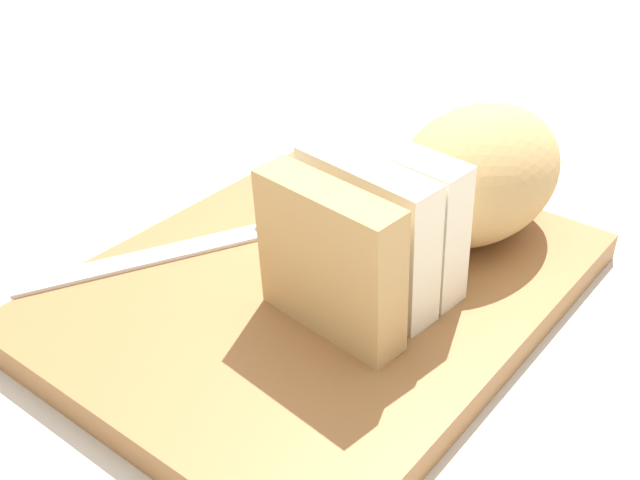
# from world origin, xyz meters

# --- Properties ---
(ground_plane) EXTENTS (3.00, 3.00, 0.00)m
(ground_plane) POSITION_xyz_m (0.00, 0.00, 0.00)
(ground_plane) COLOR beige
(cutting_board) EXTENTS (0.38, 0.31, 0.02)m
(cutting_board) POSITION_xyz_m (0.00, 0.00, 0.01)
(cutting_board) COLOR #9E6B3D
(cutting_board) RESTS_ON ground_plane
(bread_loaf) EXTENTS (0.26, 0.12, 0.10)m
(bread_loaf) POSITION_xyz_m (-0.08, 0.05, 0.07)
(bread_loaf) COLOR tan
(bread_loaf) RESTS_ON cutting_board
(bread_knife) EXTENTS (0.24, 0.13, 0.02)m
(bread_knife) POSITION_xyz_m (-0.02, -0.07, 0.03)
(bread_knife) COLOR silver
(bread_knife) RESTS_ON cutting_board
(crumb_near_knife) EXTENTS (0.01, 0.01, 0.01)m
(crumb_near_knife) POSITION_xyz_m (-0.03, -0.07, 0.03)
(crumb_near_knife) COLOR #996633
(crumb_near_knife) RESTS_ON cutting_board
(crumb_near_loaf) EXTENTS (0.01, 0.01, 0.01)m
(crumb_near_loaf) POSITION_xyz_m (0.02, 0.03, 0.03)
(crumb_near_loaf) COLOR #996633
(crumb_near_loaf) RESTS_ON cutting_board
(crumb_stray_left) EXTENTS (0.01, 0.01, 0.01)m
(crumb_stray_left) POSITION_xyz_m (-0.07, -0.07, 0.02)
(crumb_stray_left) COLOR #996633
(crumb_stray_left) RESTS_ON cutting_board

